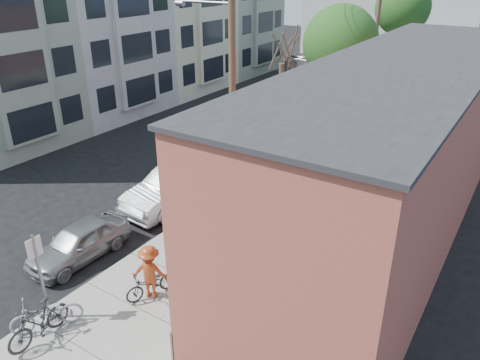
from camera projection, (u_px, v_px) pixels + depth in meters
The scene contains 25 objects.
ground at pixel (131, 218), 19.23m from camera, with size 120.00×120.00×0.00m, color black.
sidewalk at pixel (332, 153), 25.48m from camera, with size 4.50×58.00×0.15m, color gray.
cafe_building at pixel (396, 149), 17.22m from camera, with size 6.60×20.20×6.61m.
apartment_row at pixel (145, 39), 33.78m from camera, with size 6.30×32.00×9.00m.
sign_post at pixel (39, 269), 12.98m from camera, with size 0.07×0.45×2.80m.
parking_meter_near at pixel (175, 210), 17.85m from camera, with size 0.14×0.14×1.24m.
parking_meter_far at pixel (281, 143), 24.35m from camera, with size 0.14×0.14×1.24m.
utility_pole_near at pixel (231, 76), 18.73m from camera, with size 3.57×0.28×10.00m.
utility_pole_far at pixel (377, 28), 32.51m from camera, with size 1.80×0.28×10.00m.
tree_bare at pixel (280, 118), 22.35m from camera, with size 0.24×0.24×5.23m.
tree_leafy_mid at pixel (341, 43), 26.63m from camera, with size 4.30×4.30×7.35m.
tree_leafy_far at pixel (403, 8), 35.54m from camera, with size 4.15×4.15×8.29m.
patio_chair_a at pixel (239, 269), 15.09m from camera, with size 0.50×0.50×0.88m, color #0F381E, non-canonical shape.
patio_chair_b at pixel (191, 315), 13.13m from camera, with size 0.50×0.50×0.88m, color #0F381E, non-canonical shape.
patron_grey at pixel (225, 269), 14.47m from camera, with size 0.58×0.38×1.59m, color gray.
patron_green at pixel (205, 286), 13.64m from camera, with size 0.84×0.65×1.72m, color #307946.
cyclist at pixel (150, 272), 14.19m from camera, with size 1.16×0.66×1.79m, color #9F3B17.
cyclist_bike at pixel (151, 284), 14.38m from camera, with size 0.59×1.68×0.88m, color black.
parked_bike_a at pixel (38, 322), 12.66m from camera, with size 0.54×1.92×1.16m, color black.
parked_bike_b at pixel (46, 314), 13.04m from camera, with size 0.68×1.95×1.03m, color gray.
car_0 at pixel (79, 242), 16.40m from camera, with size 1.55×3.85×1.31m, color gray.
car_1 at pixel (177, 186), 20.01m from camera, with size 1.81×5.20×1.71m, color #B8BBC1.
car_2 at pixel (250, 145), 24.57m from camera, with size 2.34×5.77×1.67m, color black.
car_3 at pixel (298, 120), 28.98m from camera, with size 2.13×4.62×1.28m, color #B6BCBE.
bus at pixel (326, 64), 40.95m from camera, with size 2.32×9.92×2.76m, color silver.
Camera 1 is at (12.84, -11.63, 9.61)m, focal length 35.00 mm.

